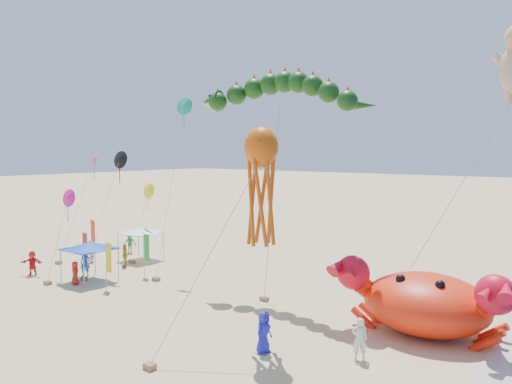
% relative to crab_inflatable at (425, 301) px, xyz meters
% --- Properties ---
extents(ground, '(320.00, 320.00, 0.00)m').
position_rel_crab_inflatable_xyz_m(ground, '(-7.95, -2.59, -1.62)').
color(ground, '#D1B784').
rests_on(ground, ground).
extents(foam_strip, '(320.00, 320.00, 0.00)m').
position_rel_crab_inflatable_xyz_m(foam_strip, '(4.05, -2.59, -1.61)').
color(foam_strip, silver).
rests_on(foam_strip, ground).
extents(crab_inflatable, '(8.38, 5.29, 3.67)m').
position_rel_crab_inflatable_xyz_m(crab_inflatable, '(0.00, 0.00, 0.00)').
color(crab_inflatable, red).
rests_on(crab_inflatable, ground).
extents(dragon_kite, '(11.55, 3.49, 13.40)m').
position_rel_crab_inflatable_xyz_m(dragon_kite, '(-9.76, 1.31, 10.52)').
color(dragon_kite, '#123A0F').
rests_on(dragon_kite, ground).
extents(octopus_kite, '(2.80, 6.18, 10.04)m').
position_rel_crab_inflatable_xyz_m(octopus_kite, '(-5.81, -5.60, 6.09)').
color(octopus_kite, '#D8530B').
rests_on(octopus_kite, ground).
extents(canopy_blue, '(3.25, 3.25, 2.71)m').
position_rel_crab_inflatable_xyz_m(canopy_blue, '(-21.62, -4.14, 0.82)').
color(canopy_blue, gray).
rests_on(canopy_blue, ground).
extents(canopy_white, '(3.09, 3.09, 2.71)m').
position_rel_crab_inflatable_xyz_m(canopy_white, '(-24.15, 2.39, 0.82)').
color(canopy_white, gray).
rests_on(canopy_white, ground).
extents(feather_flags, '(10.39, 5.60, 3.20)m').
position_rel_crab_inflatable_xyz_m(feather_flags, '(-22.56, -2.02, 0.40)').
color(feather_flags, gray).
rests_on(feather_flags, ground).
extents(beachgoers, '(26.94, 11.21, 1.88)m').
position_rel_crab_inflatable_xyz_m(beachgoers, '(-20.75, -2.54, -0.72)').
color(beachgoers, red).
rests_on(beachgoers, ground).
extents(small_kites, '(11.19, 10.94, 12.82)m').
position_rel_crab_inflatable_xyz_m(small_kites, '(-23.20, -0.28, 5.54)').
color(small_kites, '#D6178A').
rests_on(small_kites, ground).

